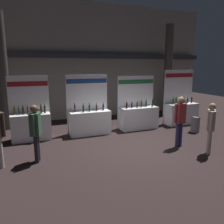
# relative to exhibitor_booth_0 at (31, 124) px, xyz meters

# --- Properties ---
(ground_plane) EXTENTS (26.69, 26.69, 0.00)m
(ground_plane) POSITION_rel_exhibitor_booth_0_xyz_m (3.26, -2.25, -0.61)
(ground_plane) COLOR black
(hall_colonnade) EXTENTS (13.35, 1.35, 5.92)m
(hall_colonnade) POSITION_rel_exhibitor_booth_0_xyz_m (3.26, 2.91, 2.32)
(hall_colonnade) COLOR gray
(hall_colonnade) RESTS_ON ground_plane
(exhibitor_booth_0) EXTENTS (1.48, 0.75, 2.40)m
(exhibitor_booth_0) POSITION_rel_exhibitor_booth_0_xyz_m (0.00, 0.00, 0.00)
(exhibitor_booth_0) COLOR white
(exhibitor_booth_0) RESTS_ON ground_plane
(exhibitor_booth_1) EXTENTS (1.73, 0.66, 2.41)m
(exhibitor_booth_1) POSITION_rel_exhibitor_booth_0_xyz_m (2.26, -0.09, -0.02)
(exhibitor_booth_1) COLOR white
(exhibitor_booth_1) RESTS_ON ground_plane
(exhibitor_booth_2) EXTENTS (1.76, 0.66, 2.32)m
(exhibitor_booth_2) POSITION_rel_exhibitor_booth_0_xyz_m (4.51, -0.10, -0.02)
(exhibitor_booth_2) COLOR white
(exhibitor_booth_2) RESTS_ON ground_plane
(exhibitor_booth_3) EXTENTS (1.61, 0.66, 2.57)m
(exhibitor_booth_3) POSITION_rel_exhibitor_booth_0_xyz_m (6.78, -0.14, 0.02)
(exhibitor_booth_3) COLOR white
(exhibitor_booth_3) RESTS_ON ground_plane
(trash_bin) EXTENTS (0.37, 0.37, 0.66)m
(trash_bin) POSITION_rel_exhibitor_booth_0_xyz_m (6.49, -1.47, -0.28)
(trash_bin) COLOR slate
(trash_bin) RESTS_ON ground_plane
(visitor_0) EXTENTS (0.42, 0.44, 1.65)m
(visitor_0) POSITION_rel_exhibitor_booth_0_xyz_m (5.19, -3.56, 0.36)
(visitor_0) COLOR #ADA393
(visitor_0) RESTS_ON ground_plane
(visitor_2) EXTENTS (0.35, 0.51, 1.70)m
(visitor_2) POSITION_rel_exhibitor_booth_0_xyz_m (0.07, -2.19, 0.40)
(visitor_2) COLOR #23232D
(visitor_2) RESTS_ON ground_plane
(visitor_4) EXTENTS (0.50, 0.25, 1.76)m
(visitor_4) POSITION_rel_exhibitor_booth_0_xyz_m (4.72, -2.67, 0.43)
(visitor_4) COLOR navy
(visitor_4) RESTS_ON ground_plane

